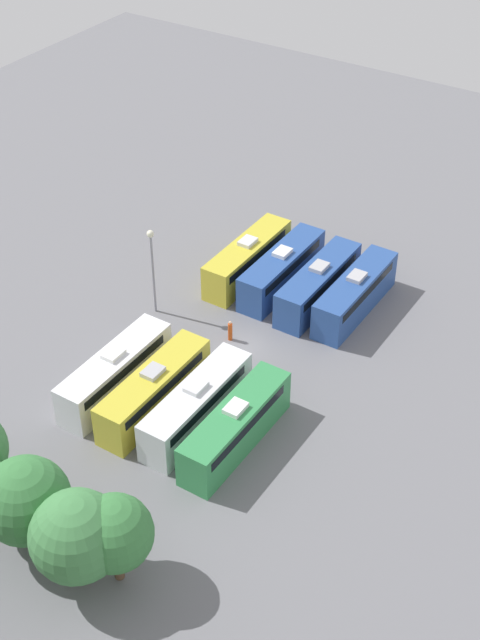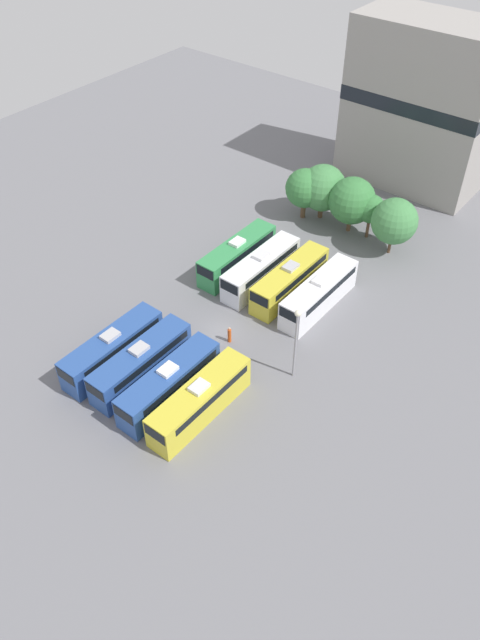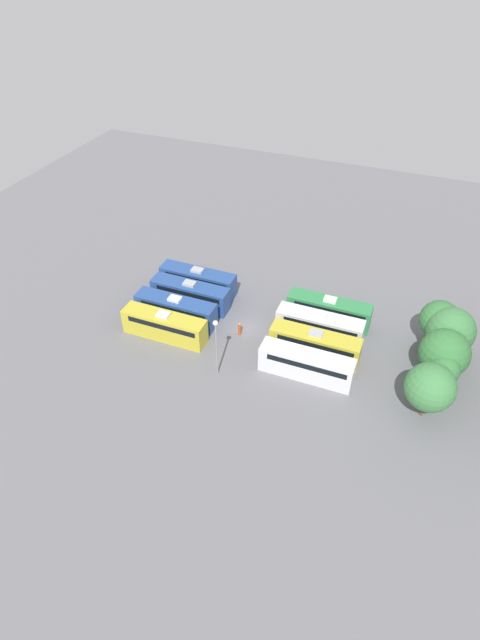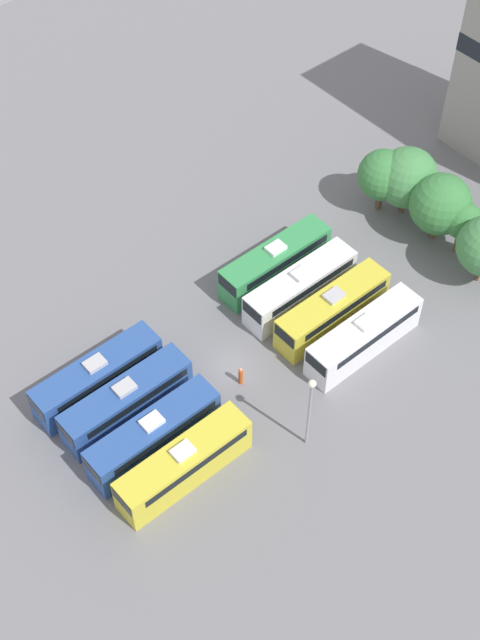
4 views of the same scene
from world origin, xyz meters
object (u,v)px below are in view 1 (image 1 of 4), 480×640
object	(u,v)px
bus_4	(235,426)
bus_5	(196,404)
light_pole	(152,258)
tree_2	(26,501)
tree_0	(114,534)
bus_6	(154,389)
worker_person	(230,331)
bus_0	(355,293)
bus_7	(115,372)
bus_2	(282,269)
tree_1	(77,536)
bus_3	(247,258)
bus_1	(318,283)

from	to	relation	value
bus_4	bus_5	bearing A→B (deg)	-5.25
light_pole	tree_2	bearing A→B (deg)	109.58
tree_0	tree_2	world-z (taller)	tree_2
tree_0	bus_6	bearing A→B (deg)	-61.21
worker_person	tree_0	xyz separation A→B (m)	(-6.94, 22.78, 3.15)
bus_6	tree_2	size ratio (longest dim) A/B	1.57
tree_2	bus_0	bearing A→B (deg)	-99.78
bus_6	light_pole	world-z (taller)	light_pole
bus_7	tree_0	world-z (taller)	tree_0
bus_2	bus_4	xyz separation A→B (m)	(-7.15, 18.39, 0.00)
bus_7	light_pole	distance (m)	10.77
bus_5	bus_7	distance (m)	7.14
bus_7	tree_1	world-z (taller)	tree_1
tree_0	tree_1	bearing A→B (deg)	39.14
bus_0	worker_person	size ratio (longest dim) A/B	5.89
bus_6	tree_2	bearing A→B (deg)	95.04
bus_4	tree_1	bearing A→B (deg)	84.06
bus_3	worker_person	world-z (taller)	bus_3
bus_1	bus_6	distance (m)	18.52
light_pole	bus_4	bearing A→B (deg)	146.09
bus_1	tree_0	world-z (taller)	tree_0
bus_2	bus_4	bearing A→B (deg)	111.25
bus_0	tree_1	world-z (taller)	tree_1
bus_4	tree_1	world-z (taller)	tree_1
bus_5	bus_7	bearing A→B (deg)	2.68
light_pole	tree_0	distance (m)	26.80
bus_7	bus_1	bearing A→B (deg)	-111.64
bus_2	tree_2	bearing A→B (deg)	92.42
bus_2	tree_1	world-z (taller)	tree_1
bus_7	tree_0	distance (m)	17.09
tree_0	tree_2	xyz separation A→B (m)	(5.94, 0.97, 0.08)
bus_3	light_pole	xyz separation A→B (m)	(3.63, 8.68, 3.54)
bus_4	tree_0	distance (m)	13.26
bus_4	light_pole	size ratio (longest dim) A/B	1.36
bus_2	bus_3	world-z (taller)	same
tree_0	tree_2	bearing A→B (deg)	9.32
tree_1	bus_4	bearing A→B (deg)	-95.94
bus_0	bus_6	world-z (taller)	same
bus_4	tree_0	bearing A→B (deg)	90.70
bus_3	bus_7	world-z (taller)	same
bus_4	bus_6	world-z (taller)	same
bus_3	bus_1	bearing A→B (deg)	179.51
bus_5	tree_0	world-z (taller)	tree_0
worker_person	tree_1	world-z (taller)	tree_1
tree_2	bus_1	bearing A→B (deg)	-94.17
bus_2	light_pole	xyz separation A→B (m)	(7.02, 8.86, 3.54)
bus_6	tree_2	world-z (taller)	tree_2
bus_7	tree_2	distance (m)	15.03
tree_2	tree_0	bearing A→B (deg)	-170.68
tree_2	bus_7	bearing A→B (deg)	-70.91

